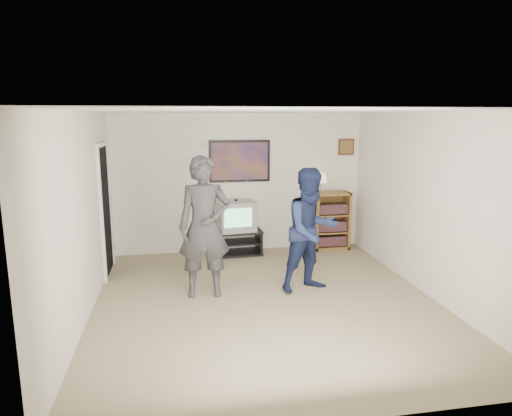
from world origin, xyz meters
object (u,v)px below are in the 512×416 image
object	(u,v)px
media_stand	(236,242)
crt_television	(236,216)
bookshelf	(331,221)
person_tall	(204,227)
person_short	(311,230)

from	to	relation	value
media_stand	crt_television	xyz separation A→B (m)	(-0.00, 0.00, 0.49)
bookshelf	person_tall	size ratio (longest dim) A/B	0.55
media_stand	person_tall	xyz separation A→B (m)	(-0.68, -1.81, 0.74)
bookshelf	person_tall	world-z (taller)	person_tall
crt_television	person_tall	bearing A→B (deg)	-117.04
media_stand	person_tall	size ratio (longest dim) A/B	0.47
crt_television	bookshelf	xyz separation A→B (m)	(1.78, 0.05, -0.17)
bookshelf	person_short	bearing A→B (deg)	-116.71
person_short	person_tall	bearing A→B (deg)	159.68
person_tall	media_stand	bearing A→B (deg)	70.72
crt_television	person_short	bearing A→B (deg)	-73.39
crt_television	bookshelf	distance (m)	1.79
media_stand	crt_television	bearing A→B (deg)	177.10
crt_television	person_tall	distance (m)	1.95
bookshelf	person_tall	distance (m)	3.11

